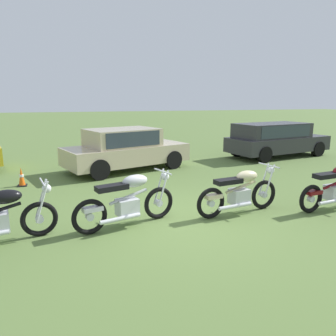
{
  "coord_description": "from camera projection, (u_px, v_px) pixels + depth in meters",
  "views": [
    {
      "loc": [
        -2.19,
        -5.81,
        2.4
      ],
      "look_at": [
        -0.03,
        0.97,
        0.88
      ],
      "focal_mm": 34.34,
      "sensor_mm": 36.0,
      "label": 1
    }
  ],
  "objects": [
    {
      "name": "ground_plane",
      "position": [
        184.0,
        219.0,
        6.57
      ],
      "size": [
        120.0,
        120.0,
        0.0
      ],
      "primitive_type": "plane",
      "color": "#567038"
    },
    {
      "name": "motorcycle_silver",
      "position": [
        127.0,
        201.0,
        6.14
      ],
      "size": [
        2.07,
        0.88,
        1.02
      ],
      "rotation": [
        0.0,
        0.0,
        0.26
      ],
      "color": "black",
      "rests_on": "ground"
    },
    {
      "name": "motorcycle_cream",
      "position": [
        240.0,
        192.0,
        6.82
      ],
      "size": [
        2.04,
        0.72,
        1.02
      ],
      "rotation": [
        0.0,
        0.0,
        0.14
      ],
      "color": "black",
      "rests_on": "ground"
    },
    {
      "name": "motorcycle_maroon",
      "position": [
        335.0,
        187.0,
        7.13
      ],
      "size": [
        1.98,
        0.67,
        1.02
      ],
      "rotation": [
        0.0,
        0.0,
        0.11
      ],
      "color": "black",
      "rests_on": "ground"
    },
    {
      "name": "car_beige",
      "position": [
        125.0,
        147.0,
        11.02
      ],
      "size": [
        4.52,
        2.97,
        1.43
      ],
      "rotation": [
        0.0,
        0.0,
        0.31
      ],
      "color": "#BCAD8C",
      "rests_on": "ground"
    },
    {
      "name": "car_charcoal",
      "position": [
        275.0,
        137.0,
        13.55
      ],
      "size": [
        4.7,
        2.48,
        1.43
      ],
      "rotation": [
        0.0,
        0.0,
        0.18
      ],
      "color": "#2D2D33",
      "rests_on": "ground"
    },
    {
      "name": "traffic_cone",
      "position": [
        22.0,
        177.0,
        9.04
      ],
      "size": [
        0.25,
        0.25,
        0.54
      ],
      "color": "#EA590F",
      "rests_on": "ground"
    }
  ]
}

